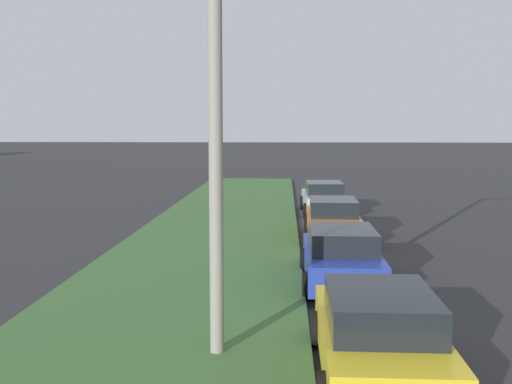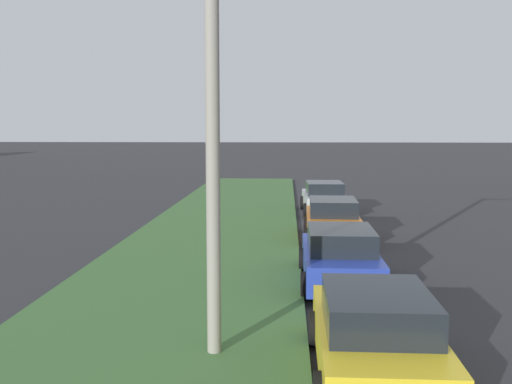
# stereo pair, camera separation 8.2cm
# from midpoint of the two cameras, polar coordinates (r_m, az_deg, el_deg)

# --- Properties ---
(grass_median) EXTENTS (60.00, 6.00, 0.12)m
(grass_median) POSITION_cam_midpoint_polar(r_m,az_deg,el_deg) (15.31, -7.00, -8.64)
(grass_median) COLOR #3D6633
(grass_median) RESTS_ON ground
(parked_car_yellow) EXTENTS (4.32, 2.05, 1.47)m
(parked_car_yellow) POSITION_cam_midpoint_polar(r_m,az_deg,el_deg) (9.83, 11.39, -13.28)
(parked_car_yellow) COLOR gold
(parked_car_yellow) RESTS_ON ground
(parked_car_blue) EXTENTS (4.31, 2.04, 1.47)m
(parked_car_blue) POSITION_cam_midpoint_polar(r_m,az_deg,el_deg) (15.28, 7.99, -6.15)
(parked_car_blue) COLOR #23389E
(parked_car_blue) RESTS_ON ground
(parked_car_orange) EXTENTS (4.34, 2.10, 1.47)m
(parked_car_orange) POSITION_cam_midpoint_polar(r_m,az_deg,el_deg) (21.25, 7.25, -2.64)
(parked_car_orange) COLOR orange
(parked_car_orange) RESTS_ON ground
(parked_car_silver) EXTENTS (4.35, 2.11, 1.47)m
(parked_car_silver) POSITION_cam_midpoint_polar(r_m,az_deg,el_deg) (27.65, 6.41, -0.57)
(parked_car_silver) COLOR #B2B5BA
(parked_car_silver) RESTS_ON ground
(streetlight) EXTENTS (0.93, 2.84, 7.50)m
(streetlight) POSITION_cam_midpoint_polar(r_m,az_deg,el_deg) (10.01, -2.10, 8.58)
(streetlight) COLOR gray
(streetlight) RESTS_ON ground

